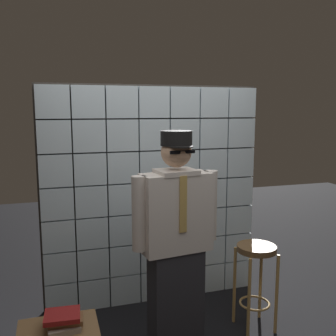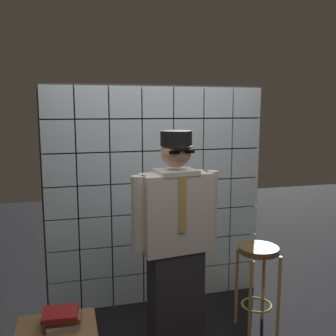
% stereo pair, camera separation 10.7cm
% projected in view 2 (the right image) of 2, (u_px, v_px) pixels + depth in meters
% --- Properties ---
extents(glass_block_wall, '(2.17, 0.10, 2.17)m').
position_uv_depth(glass_block_wall, '(157.00, 197.00, 3.77)').
color(glass_block_wall, silver).
rests_on(glass_block_wall, ground).
extents(standing_person, '(0.71, 0.33, 1.77)m').
position_uv_depth(standing_person, '(176.00, 241.00, 2.92)').
color(standing_person, '#28282D').
rests_on(standing_person, ground).
extents(bar_stool, '(0.34, 0.34, 0.76)m').
position_uv_depth(bar_stool, '(258.00, 268.00, 3.29)').
color(bar_stool, brown).
rests_on(bar_stool, ground).
extents(book_stack, '(0.26, 0.21, 0.10)m').
position_uv_depth(book_stack, '(62.00, 319.00, 2.53)').
color(book_stack, gray).
rests_on(book_stack, side_table).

